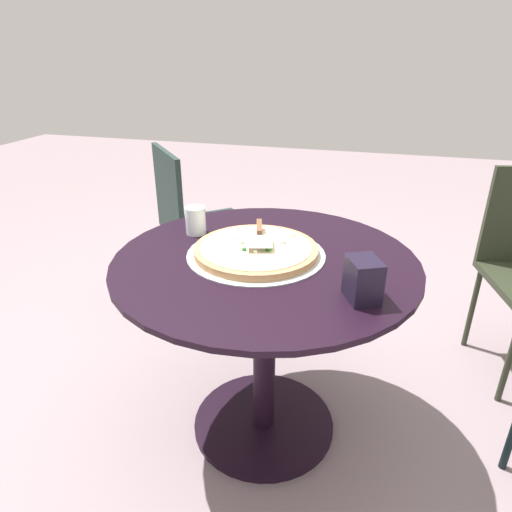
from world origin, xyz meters
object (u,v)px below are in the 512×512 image
(napkin_dispenser, at_px, (363,280))
(patio_chair_corner, at_px, (194,219))
(pizza_on_tray, at_px, (256,250))
(pizza_server, at_px, (259,234))
(patio_table, at_px, (265,310))
(drinking_cup, at_px, (196,220))

(napkin_dispenser, distance_m, patio_chair_corner, 1.29)
(pizza_on_tray, height_order, pizza_server, pizza_server)
(patio_table, relative_size, pizza_server, 4.43)
(pizza_server, height_order, napkin_dispenser, napkin_dispenser)
(patio_table, bearing_deg, napkin_dispenser, -119.81)
(pizza_on_tray, relative_size, drinking_cup, 4.57)
(pizza_server, relative_size, patio_chair_corner, 0.25)
(pizza_on_tray, height_order, napkin_dispenser, napkin_dispenser)
(napkin_dispenser, bearing_deg, pizza_on_tray, 35.24)
(pizza_on_tray, bearing_deg, drinking_cup, 65.46)
(drinking_cup, distance_m, napkin_dispenser, 0.66)
(pizza_on_tray, relative_size, patio_chair_corner, 0.51)
(drinking_cup, height_order, patio_chair_corner, patio_chair_corner)
(patio_table, height_order, napkin_dispenser, napkin_dispenser)
(napkin_dispenser, xyz_separation_m, patio_chair_corner, (0.92, 0.87, -0.25))
(pizza_server, relative_size, drinking_cup, 2.25)
(pizza_server, bearing_deg, patio_chair_corner, 37.90)
(drinking_cup, distance_m, patio_chair_corner, 0.71)
(pizza_on_tray, bearing_deg, patio_chair_corner, 36.10)
(drinking_cup, bearing_deg, patio_table, -114.68)
(patio_table, bearing_deg, pizza_on_tray, 64.31)
(patio_chair_corner, bearing_deg, pizza_on_tray, -143.90)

